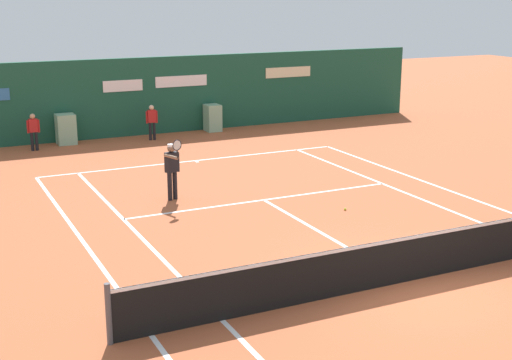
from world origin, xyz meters
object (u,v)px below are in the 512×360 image
Objects in this scene: ball_kid_centre_post at (33,129)px; ball_kid_left_post at (152,120)px; tennis_ball_mid_court at (345,209)px; player_on_baseline at (172,166)px.

ball_kid_centre_post is 4.47m from ball_kid_left_post.
ball_kid_left_post reaches higher than ball_kid_centre_post.
player_on_baseline is at bearing 142.15° from tennis_ball_mid_court.
tennis_ball_mid_court is at bearing 123.14° from player_on_baseline.
ball_kid_left_post is at bearing 98.80° from tennis_ball_mid_court.
ball_kid_left_post is 20.24× the size of tennis_ball_mid_court.
ball_kid_centre_post is at bearing -92.62° from player_on_baseline.
player_on_baseline is 1.32× the size of ball_kid_left_post.
ball_kid_centre_post is 0.99× the size of ball_kid_left_post.
player_on_baseline is at bearing 83.08° from ball_kid_left_post.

